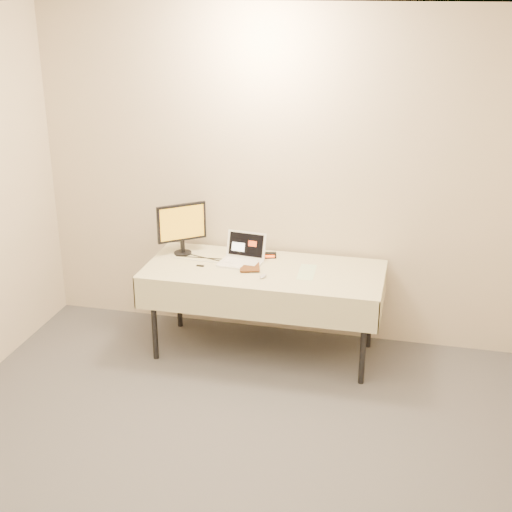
% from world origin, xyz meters
% --- Properties ---
extents(back_wall, '(4.00, 0.10, 2.70)m').
position_xyz_m(back_wall, '(0.00, 2.50, 1.35)').
color(back_wall, beige).
rests_on(back_wall, ground).
extents(table, '(1.86, 0.81, 0.74)m').
position_xyz_m(table, '(0.00, 2.05, 0.68)').
color(table, black).
rests_on(table, ground).
extents(laptop, '(0.36, 0.33, 0.22)m').
position_xyz_m(laptop, '(-0.20, 2.14, 0.79)').
color(laptop, white).
rests_on(laptop, table).
extents(monitor, '(0.34, 0.28, 0.42)m').
position_xyz_m(monitor, '(-0.72, 2.21, 0.99)').
color(monitor, black).
rests_on(monitor, table).
extents(book, '(0.15, 0.06, 0.21)m').
position_xyz_m(book, '(-0.19, 2.01, 0.84)').
color(book, brown).
rests_on(book, table).
extents(alarm_clock, '(0.11, 0.07, 0.04)m').
position_xyz_m(alarm_clock, '(-0.01, 2.28, 0.76)').
color(alarm_clock, black).
rests_on(alarm_clock, table).
extents(clicker, '(0.06, 0.09, 0.02)m').
position_xyz_m(clicker, '(0.03, 1.87, 0.75)').
color(clicker, '#B6B6B9').
rests_on(clicker, table).
extents(paper_form, '(0.14, 0.33, 0.00)m').
position_xyz_m(paper_form, '(0.34, 2.05, 0.74)').
color(paper_form, '#CAECBC').
rests_on(paper_form, table).
extents(usb_dongle, '(0.06, 0.02, 0.01)m').
position_xyz_m(usb_dongle, '(-0.50, 1.98, 0.74)').
color(usb_dongle, black).
rests_on(usb_dongle, table).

